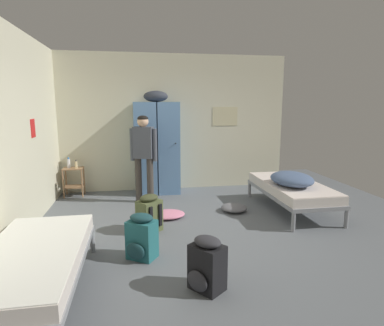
{
  "coord_description": "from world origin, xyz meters",
  "views": [
    {
      "loc": [
        -0.81,
        -4.45,
        1.81
      ],
      "look_at": [
        0.0,
        0.24,
        0.95
      ],
      "focal_mm": 30.53,
      "sensor_mm": 36.0,
      "label": 1
    }
  ],
  "objects_px": {
    "locker_bank": "(157,146)",
    "shelf_unit": "(74,179)",
    "bedding_heap": "(292,179)",
    "clothes_pile_grey": "(234,208)",
    "water_bottle": "(69,163)",
    "backpack_olive": "(149,214)",
    "backpack_black": "(207,265)",
    "lotion_bottle": "(76,164)",
    "backpack_teal": "(141,237)",
    "bed_right": "(292,189)",
    "person_traveler": "(144,151)",
    "clothes_pile_pink": "(168,214)",
    "bed_left_front": "(32,260)"
  },
  "relations": [
    {
      "from": "shelf_unit",
      "to": "bed_right",
      "type": "xyz_separation_m",
      "value": [
        3.85,
        -1.57,
        0.04
      ]
    },
    {
      "from": "backpack_teal",
      "to": "bedding_heap",
      "type": "bearing_deg",
      "value": 25.74
    },
    {
      "from": "person_traveler",
      "to": "water_bottle",
      "type": "distance_m",
      "value": 1.63
    },
    {
      "from": "water_bottle",
      "to": "clothes_pile_grey",
      "type": "relative_size",
      "value": 0.48
    },
    {
      "from": "lotion_bottle",
      "to": "clothes_pile_grey",
      "type": "height_order",
      "value": "lotion_bottle"
    },
    {
      "from": "water_bottle",
      "to": "backpack_black",
      "type": "height_order",
      "value": "water_bottle"
    },
    {
      "from": "backpack_olive",
      "to": "backpack_black",
      "type": "bearing_deg",
      "value": -73.03
    },
    {
      "from": "locker_bank",
      "to": "shelf_unit",
      "type": "relative_size",
      "value": 3.63
    },
    {
      "from": "water_bottle",
      "to": "clothes_pile_pink",
      "type": "bearing_deg",
      "value": -41.62
    },
    {
      "from": "locker_bank",
      "to": "clothes_pile_grey",
      "type": "xyz_separation_m",
      "value": [
        1.21,
        -1.45,
        -0.91
      ]
    },
    {
      "from": "bedding_heap",
      "to": "clothes_pile_grey",
      "type": "height_order",
      "value": "bedding_heap"
    },
    {
      "from": "water_bottle",
      "to": "backpack_teal",
      "type": "relative_size",
      "value": 0.38
    },
    {
      "from": "shelf_unit",
      "to": "bed_right",
      "type": "bearing_deg",
      "value": -22.14
    },
    {
      "from": "backpack_black",
      "to": "clothes_pile_grey",
      "type": "distance_m",
      "value": 2.47
    },
    {
      "from": "shelf_unit",
      "to": "bed_right",
      "type": "distance_m",
      "value": 4.15
    },
    {
      "from": "bedding_heap",
      "to": "backpack_teal",
      "type": "distance_m",
      "value": 2.78
    },
    {
      "from": "bed_right",
      "to": "water_bottle",
      "type": "distance_m",
      "value": 4.25
    },
    {
      "from": "bed_right",
      "to": "bedding_heap",
      "type": "bearing_deg",
      "value": -118.84
    },
    {
      "from": "bed_right",
      "to": "backpack_olive",
      "type": "xyz_separation_m",
      "value": [
        -2.46,
        -0.54,
        -0.12
      ]
    },
    {
      "from": "backpack_teal",
      "to": "bed_left_front",
      "type": "bearing_deg",
      "value": -147.48
    },
    {
      "from": "lotion_bottle",
      "to": "backpack_olive",
      "type": "bearing_deg",
      "value": -57.43
    },
    {
      "from": "water_bottle",
      "to": "clothes_pile_grey",
      "type": "distance_m",
      "value": 3.35
    },
    {
      "from": "locker_bank",
      "to": "bedding_heap",
      "type": "bearing_deg",
      "value": -39.38
    },
    {
      "from": "clothes_pile_grey",
      "to": "water_bottle",
      "type": "bearing_deg",
      "value": 153.21
    },
    {
      "from": "locker_bank",
      "to": "backpack_olive",
      "type": "bearing_deg",
      "value": -97.19
    },
    {
      "from": "shelf_unit",
      "to": "backpack_teal",
      "type": "height_order",
      "value": "shelf_unit"
    },
    {
      "from": "bed_right",
      "to": "backpack_teal",
      "type": "bearing_deg",
      "value": -151.99
    },
    {
      "from": "bed_right",
      "to": "clothes_pile_pink",
      "type": "height_order",
      "value": "bed_right"
    },
    {
      "from": "shelf_unit",
      "to": "lotion_bottle",
      "type": "xyz_separation_m",
      "value": [
        0.07,
        -0.04,
        0.3
      ]
    },
    {
      "from": "locker_bank",
      "to": "lotion_bottle",
      "type": "distance_m",
      "value": 1.62
    },
    {
      "from": "shelf_unit",
      "to": "bed_left_front",
      "type": "bearing_deg",
      "value": -86.01
    },
    {
      "from": "backpack_black",
      "to": "bed_right",
      "type": "bearing_deg",
      "value": 47.69
    },
    {
      "from": "bed_left_front",
      "to": "clothes_pile_pink",
      "type": "xyz_separation_m",
      "value": [
        1.46,
        2.02,
        -0.33
      ]
    },
    {
      "from": "bed_right",
      "to": "backpack_black",
      "type": "xyz_separation_m",
      "value": [
        -1.96,
        -2.16,
        -0.12
      ]
    },
    {
      "from": "bed_left_front",
      "to": "backpack_teal",
      "type": "xyz_separation_m",
      "value": [
        1.02,
        0.65,
        -0.12
      ]
    },
    {
      "from": "person_traveler",
      "to": "backpack_olive",
      "type": "distance_m",
      "value": 1.62
    },
    {
      "from": "lotion_bottle",
      "to": "water_bottle",
      "type": "bearing_deg",
      "value": 158.2
    },
    {
      "from": "backpack_teal",
      "to": "backpack_olive",
      "type": "distance_m",
      "value": 0.84
    },
    {
      "from": "person_traveler",
      "to": "backpack_black",
      "type": "bearing_deg",
      "value": -80.56
    },
    {
      "from": "clothes_pile_grey",
      "to": "backpack_teal",
      "type": "bearing_deg",
      "value": -137.22
    },
    {
      "from": "person_traveler",
      "to": "water_bottle",
      "type": "height_order",
      "value": "person_traveler"
    },
    {
      "from": "locker_bank",
      "to": "backpack_black",
      "type": "relative_size",
      "value": 3.76
    },
    {
      "from": "clothes_pile_pink",
      "to": "bed_left_front",
      "type": "bearing_deg",
      "value": -125.86
    },
    {
      "from": "backpack_black",
      "to": "backpack_olive",
      "type": "height_order",
      "value": "same"
    },
    {
      "from": "clothes_pile_grey",
      "to": "backpack_olive",
      "type": "bearing_deg",
      "value": -156.47
    },
    {
      "from": "shelf_unit",
      "to": "backpack_black",
      "type": "bearing_deg",
      "value": -63.17
    },
    {
      "from": "water_bottle",
      "to": "lotion_bottle",
      "type": "xyz_separation_m",
      "value": [
        0.15,
        -0.06,
        -0.02
      ]
    },
    {
      "from": "bedding_heap",
      "to": "clothes_pile_grey",
      "type": "relative_size",
      "value": 1.92
    },
    {
      "from": "locker_bank",
      "to": "bed_left_front",
      "type": "height_order",
      "value": "locker_bank"
    },
    {
      "from": "backpack_black",
      "to": "clothes_pile_pink",
      "type": "bearing_deg",
      "value": 94.64
    }
  ]
}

